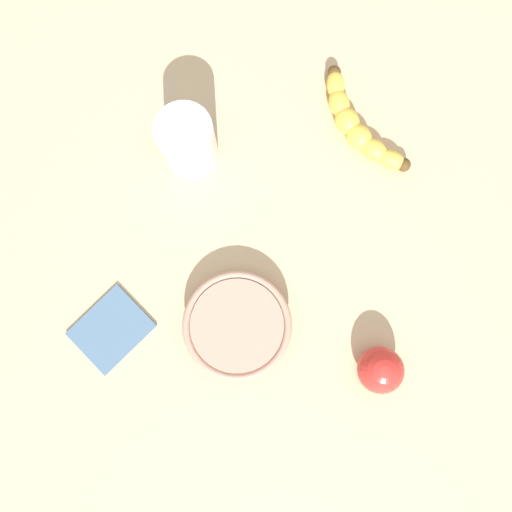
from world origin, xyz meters
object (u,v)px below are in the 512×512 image
object	(u,v)px
banana	(357,126)
apple_fruit	(380,370)
ceramic_bowl	(237,325)
smoothie_glass	(187,143)

from	to	relation	value
banana	apple_fruit	size ratio (longest dim) A/B	2.40
banana	apple_fruit	distance (cm)	38.60
ceramic_bowl	apple_fruit	bearing A→B (deg)	-92.56
banana	ceramic_bowl	bearing A→B (deg)	-66.04
smoothie_glass	apple_fruit	distance (cm)	45.11
ceramic_bowl	smoothie_glass	bearing A→B (deg)	29.76
banana	smoothie_glass	world-z (taller)	smoothie_glass
ceramic_bowl	banana	bearing A→B (deg)	-16.48
banana	smoothie_glass	xyz separation A→B (cm)	(-10.63, 24.88, 3.57)
ceramic_bowl	apple_fruit	size ratio (longest dim) A/B	2.36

